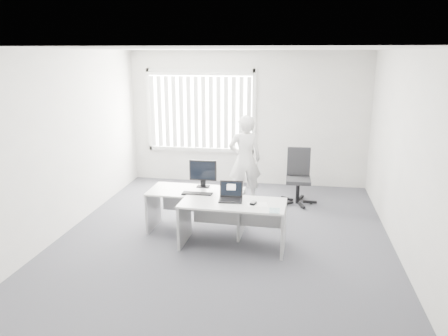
% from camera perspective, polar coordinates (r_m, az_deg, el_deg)
% --- Properties ---
extents(ground, '(6.00, 6.00, 0.00)m').
position_cam_1_polar(ground, '(6.76, -0.01, -9.18)').
color(ground, '#54555C').
rests_on(ground, ground).
extents(wall_back, '(5.00, 0.02, 2.80)m').
position_cam_1_polar(wall_back, '(9.24, 3.08, 6.44)').
color(wall_back, beige).
rests_on(wall_back, ground).
extents(wall_front, '(5.00, 0.02, 2.80)m').
position_cam_1_polar(wall_front, '(3.52, -8.16, -7.95)').
color(wall_front, beige).
rests_on(wall_front, ground).
extents(wall_left, '(0.02, 6.00, 2.80)m').
position_cam_1_polar(wall_left, '(7.16, -20.19, 3.05)').
color(wall_left, beige).
rests_on(wall_left, ground).
extents(wall_right, '(0.02, 6.00, 2.80)m').
position_cam_1_polar(wall_right, '(6.41, 22.63, 1.51)').
color(wall_right, beige).
rests_on(wall_right, ground).
extents(ceiling, '(5.00, 6.00, 0.02)m').
position_cam_1_polar(ceiling, '(6.17, -0.01, 15.30)').
color(ceiling, white).
rests_on(ceiling, wall_back).
extents(window, '(2.32, 0.06, 1.76)m').
position_cam_1_polar(window, '(9.34, -3.09, 7.47)').
color(window, silver).
rests_on(window, wall_back).
extents(blinds, '(2.20, 0.10, 1.50)m').
position_cam_1_polar(blinds, '(9.29, -3.17, 7.24)').
color(blinds, white).
rests_on(blinds, wall_back).
extents(desk_near, '(1.52, 0.75, 0.68)m').
position_cam_1_polar(desk_near, '(6.32, 1.17, -6.11)').
color(desk_near, white).
rests_on(desk_near, ground).
extents(desk_far, '(1.49, 0.73, 0.67)m').
position_cam_1_polar(desk_far, '(6.88, -3.64, -4.43)').
color(desk_far, white).
rests_on(desk_far, ground).
extents(office_chair, '(0.60, 0.60, 1.03)m').
position_cam_1_polar(office_chair, '(8.31, 9.62, -2.36)').
color(office_chair, black).
rests_on(office_chair, ground).
extents(person, '(0.70, 0.55, 1.67)m').
position_cam_1_polar(person, '(8.04, 2.75, 1.06)').
color(person, silver).
rests_on(person, ground).
extents(laptop, '(0.36, 0.32, 0.26)m').
position_cam_1_polar(laptop, '(6.25, 0.85, -3.21)').
color(laptop, black).
rests_on(laptop, desk_near).
extents(paper_sheet, '(0.32, 0.26, 0.00)m').
position_cam_1_polar(paper_sheet, '(6.18, 4.39, -4.76)').
color(paper_sheet, white).
rests_on(paper_sheet, desk_near).
extents(mouse, '(0.09, 0.13, 0.05)m').
position_cam_1_polar(mouse, '(6.16, 3.83, -4.55)').
color(mouse, '#A7A7A9').
rests_on(mouse, paper_sheet).
extents(booklet, '(0.15, 0.20, 0.01)m').
position_cam_1_polar(booklet, '(5.95, 6.62, -5.55)').
color(booklet, white).
rests_on(booklet, desk_near).
extents(keyboard, '(0.47, 0.17, 0.02)m').
position_cam_1_polar(keyboard, '(6.62, -3.52, -3.39)').
color(keyboard, black).
rests_on(keyboard, desk_far).
extents(monitor, '(0.44, 0.13, 0.44)m').
position_cam_1_polar(monitor, '(6.93, -2.76, -0.74)').
color(monitor, black).
rests_on(monitor, desk_far).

